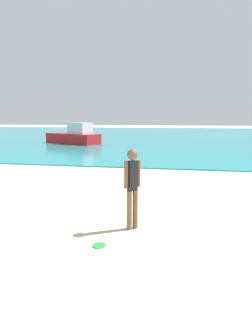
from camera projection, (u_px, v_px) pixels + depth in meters
water at (170, 134)px, 42.45m from camera, size 160.00×60.00×0.06m
person_standing at (132, 184)px, 5.97m from camera, size 0.32×0.30×1.74m
frisbee at (99, 245)px, 5.29m from camera, size 0.24×0.24×0.03m
boat_near at (74, 136)px, 26.44m from camera, size 5.92×4.26×1.95m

